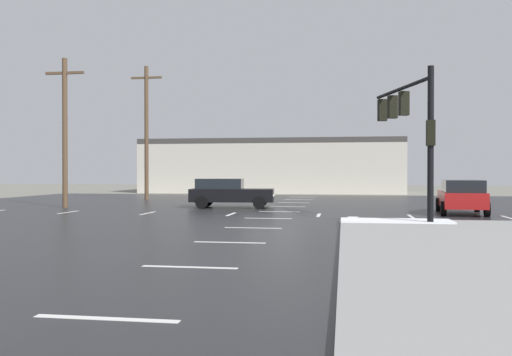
{
  "coord_description": "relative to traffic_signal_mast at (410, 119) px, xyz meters",
  "views": [
    {
      "loc": [
        3.09,
        -24.87,
        1.96
      ],
      "look_at": [
        -1.58,
        4.67,
        1.64
      ],
      "focal_mm": 38.84,
      "sensor_mm": 36.0,
      "label": 1
    }
  ],
  "objects": [
    {
      "name": "utility_pole_far",
      "position": [
        -17.55,
        6.18,
        0.28
      ],
      "size": [
        2.2,
        0.28,
        8.16
      ],
      "color": "brown",
      "rests_on": "ground_plane"
    },
    {
      "name": "road_asphalt",
      "position": [
        -5.62,
        2.87,
        -4.0
      ],
      "size": [
        44.0,
        44.0,
        0.02
      ],
      "primitive_type": "cube",
      "color": "#232326",
      "rests_on": "ground_plane"
    },
    {
      "name": "sedan_red",
      "position": [
        2.86,
        4.67,
        -3.15
      ],
      "size": [
        2.35,
        4.66,
        1.58
      ],
      "rotation": [
        0.0,
        0.0,
        1.48
      ],
      "color": "#B21919",
      "rests_on": "road_asphalt"
    },
    {
      "name": "strip_building_background",
      "position": [
        -9.3,
        31.14,
        -1.48
      ],
      "size": [
        24.46,
        8.0,
        5.06
      ],
      "color": "beige",
      "rests_on": "ground_plane"
    },
    {
      "name": "snow_strip_curbside",
      "position": [
        -0.62,
        -1.13,
        -3.84
      ],
      "size": [
        4.0,
        1.6,
        0.06
      ],
      "primitive_type": "cube",
      "color": "white",
      "rests_on": "sidewalk_corner"
    },
    {
      "name": "sedan_black",
      "position": [
        -8.68,
        7.48,
        -3.15
      ],
      "size": [
        4.65,
        2.33,
        1.58
      ],
      "rotation": [
        0.0,
        0.0,
        0.09
      ],
      "color": "black",
      "rests_on": "road_asphalt"
    },
    {
      "name": "ground_plane",
      "position": [
        -5.62,
        2.87,
        -4.01
      ],
      "size": [
        120.0,
        120.0,
        0.0
      ],
      "primitive_type": "plane",
      "color": "slate"
    },
    {
      "name": "utility_pole_distant",
      "position": [
        -16.07,
        14.82,
        0.87
      ],
      "size": [
        2.2,
        0.28,
        9.32
      ],
      "color": "brown",
      "rests_on": "ground_plane"
    },
    {
      "name": "traffic_signal_mast",
      "position": [
        0.0,
        0.0,
        0.0
      ],
      "size": [
        1.71,
        5.36,
        5.56
      ],
      "rotation": [
        0.0,
        0.0,
        1.85
      ],
      "color": "black",
      "rests_on": "sidewalk_corner"
    },
    {
      "name": "lane_markings",
      "position": [
        -4.42,
        1.5,
        -3.98
      ],
      "size": [
        36.15,
        36.15,
        0.01
      ],
      "color": "silver",
      "rests_on": "road_asphalt"
    }
  ]
}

